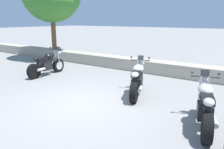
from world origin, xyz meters
The scene contains 5 objects.
ground_plane centered at (0.00, 0.00, 0.00)m, with size 120.00×120.00×0.00m, color gray.
stone_wall centered at (0.00, 4.80, 0.28)m, with size 36.00×0.80×0.55m, color #A89E89.
motorcycle_black_near_left centered at (-3.69, 1.66, 0.49)m, with size 0.69×2.07×1.18m.
motorcycle_white_centre centered at (0.86, 1.60, 0.49)m, with size 1.02×1.97×1.18m.
motorcycle_silver_far_right centered at (3.22, 0.47, 0.49)m, with size 0.94×2.01×1.18m.
Camera 1 is at (4.34, -4.65, 2.39)m, focal length 36.80 mm.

